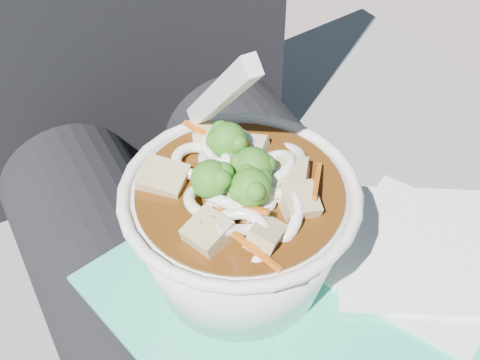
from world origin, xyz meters
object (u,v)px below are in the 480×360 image
stone_ledge (192,356)px  udon_bowl (240,223)px  lap (246,306)px  plastic_bag (288,298)px  person_body (200,221)px

stone_ledge → udon_bowl: 0.48m
stone_ledge → udon_bowl: bearing=-95.7°
lap → plastic_bag: 0.09m
person_body → udon_bowl: 0.17m
stone_ledge → plastic_bag: plastic_bag is taller
person_body → udon_bowl: size_ratio=5.07×
person_body → plastic_bag: person_body is taller
lap → plastic_bag: bearing=-83.3°
stone_ledge → lap: (0.00, -0.15, 0.31)m
lap → udon_bowl: (-0.02, -0.02, 0.14)m
lap → person_body: (0.00, 0.09, 0.02)m
stone_ledge → person_body: 0.33m
udon_bowl → lap: bearing=51.8°
lap → udon_bowl: 0.14m
lap → plastic_bag: plastic_bag is taller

